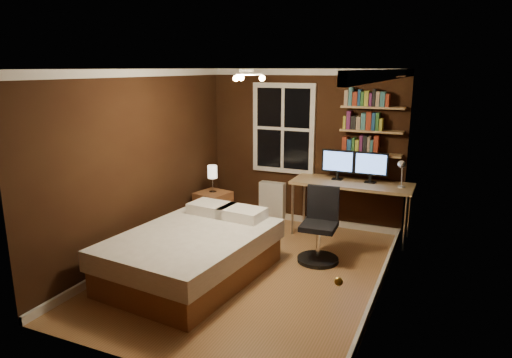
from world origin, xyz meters
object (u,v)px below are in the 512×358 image
at_px(office_chair, 319,233).
at_px(bed, 193,253).
at_px(nightstand, 213,210).
at_px(desk, 352,186).
at_px(bedside_lamp, 213,179).
at_px(monitor_left, 338,165).
at_px(radiator, 272,201).
at_px(monitor_right, 371,168).
at_px(desk_lamp, 401,174).

bearing_deg(office_chair, bed, -142.14).
xyz_separation_m(nightstand, desk, (2.09, 0.52, 0.49)).
distance_m(bedside_lamp, office_chair, 2.04).
relative_size(desk, office_chair, 1.79).
bearing_deg(office_chair, monitor_left, 90.69).
distance_m(radiator, monitor_right, 1.80).
bearing_deg(radiator, office_chair, -47.54).
distance_m(nightstand, desk_lamp, 2.94).
bearing_deg(desk_lamp, office_chair, -131.78).
bearing_deg(monitor_left, bed, -118.06).
xyz_separation_m(nightstand, desk_lamp, (2.80, 0.43, 0.77)).
distance_m(desk_lamp, office_chair, 1.49).
bearing_deg(office_chair, bedside_lamp, 160.94).
bearing_deg(desk, monitor_right, 19.56).
relative_size(nightstand, monitor_left, 1.18).
bearing_deg(bed, office_chair, 46.26).
height_order(bedside_lamp, desk_lamp, desk_lamp).
xyz_separation_m(desk_lamp, office_chair, (-0.88, -0.99, -0.69)).
bearing_deg(office_chair, monitor_right, 67.05).
distance_m(radiator, desk, 1.47).
relative_size(nightstand, monitor_right, 1.18).
bearing_deg(monitor_left, bedside_lamp, -161.88).
relative_size(bed, monitor_left, 4.44).
distance_m(desk, monitor_right, 0.39).
bearing_deg(radiator, desk_lamp, -8.84).
bearing_deg(bedside_lamp, monitor_left, 18.12).
xyz_separation_m(bedside_lamp, office_chair, (1.92, -0.56, -0.43)).
relative_size(nightstand, desk, 0.33).
relative_size(desk_lamp, office_chair, 0.44).
distance_m(nightstand, monitor_left, 2.10).
distance_m(radiator, office_chair, 1.78).
distance_m(monitor_right, desk_lamp, 0.49).
bearing_deg(monitor_right, office_chair, -110.10).
height_order(monitor_right, desk_lamp, monitor_right).
bearing_deg(monitor_right, monitor_left, 180.00).
bearing_deg(monitor_right, bedside_lamp, -165.54).
xyz_separation_m(monitor_right, office_chair, (-0.43, -1.16, -0.70)).
relative_size(bedside_lamp, desk, 0.24).
bearing_deg(bedside_lamp, monitor_right, 14.46).
relative_size(desk, desk_lamp, 4.04).
bearing_deg(nightstand, monitor_left, 30.69).
distance_m(bed, monitor_right, 2.93).
height_order(nightstand, office_chair, office_chair).
height_order(nightstand, desk, desk).
relative_size(nightstand, office_chair, 0.59).
relative_size(bed, nightstand, 3.78).
height_order(radiator, office_chair, office_chair).
distance_m(bedside_lamp, monitor_left, 1.96).
height_order(monitor_left, desk_lamp, monitor_left).
height_order(radiator, monitor_left, monitor_left).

